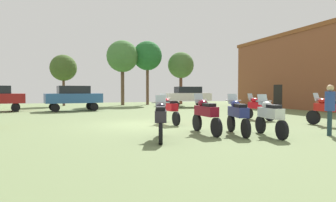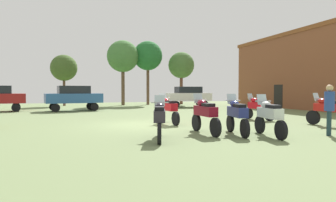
{
  "view_description": "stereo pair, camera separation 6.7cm",
  "coord_description": "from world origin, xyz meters",
  "px_view_note": "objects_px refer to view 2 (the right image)",
  "views": [
    {
      "loc": [
        -2.95,
        -13.18,
        1.64
      ],
      "look_at": [
        3.03,
        5.19,
        0.93
      ],
      "focal_mm": 30.33,
      "sensor_mm": 36.0,
      "label": 1
    },
    {
      "loc": [
        -2.89,
        -13.21,
        1.64
      ],
      "look_at": [
        3.03,
        5.19,
        0.93
      ],
      "focal_mm": 30.33,
      "sensor_mm": 36.0,
      "label": 2
    }
  ],
  "objects_px": {
    "motorcycle_1": "(168,109)",
    "motorcycle_7": "(237,115)",
    "brick_building": "(331,70)",
    "tree_2": "(64,68)",
    "tree_4": "(148,56)",
    "motorcycle_8": "(205,114)",
    "tree_1": "(181,66)",
    "motorcycle_4": "(160,118)",
    "motorcycle_6": "(269,116)",
    "motorcycle_2": "(328,110)",
    "person_1": "(329,106)",
    "tree_6": "(123,57)",
    "car_1": "(188,95)",
    "car_3": "(74,96)",
    "motorcycle_3": "(258,107)"
  },
  "relations": [
    {
      "from": "motorcycle_3",
      "to": "motorcycle_6",
      "type": "distance_m",
      "value": 5.82
    },
    {
      "from": "car_3",
      "to": "person_1",
      "type": "relative_size",
      "value": 2.48
    },
    {
      "from": "motorcycle_2",
      "to": "motorcycle_1",
      "type": "bearing_deg",
      "value": 142.96
    },
    {
      "from": "tree_2",
      "to": "motorcycle_7",
      "type": "bearing_deg",
      "value": -73.42
    },
    {
      "from": "motorcycle_4",
      "to": "motorcycle_6",
      "type": "bearing_deg",
      "value": 9.49
    },
    {
      "from": "motorcycle_8",
      "to": "tree_4",
      "type": "height_order",
      "value": "tree_4"
    },
    {
      "from": "brick_building",
      "to": "motorcycle_4",
      "type": "distance_m",
      "value": 21.12
    },
    {
      "from": "motorcycle_1",
      "to": "motorcycle_4",
      "type": "xyz_separation_m",
      "value": [
        -1.65,
        -4.22,
        -0.02
      ]
    },
    {
      "from": "motorcycle_3",
      "to": "tree_2",
      "type": "height_order",
      "value": "tree_2"
    },
    {
      "from": "brick_building",
      "to": "tree_2",
      "type": "xyz_separation_m",
      "value": [
        -22.18,
        13.19,
        0.58
      ]
    },
    {
      "from": "motorcycle_3",
      "to": "person_1",
      "type": "distance_m",
      "value": 5.55
    },
    {
      "from": "motorcycle_6",
      "to": "motorcycle_8",
      "type": "bearing_deg",
      "value": 156.53
    },
    {
      "from": "motorcycle_4",
      "to": "car_3",
      "type": "height_order",
      "value": "car_3"
    },
    {
      "from": "motorcycle_7",
      "to": "tree_4",
      "type": "distance_m",
      "value": 23.31
    },
    {
      "from": "motorcycle_7",
      "to": "tree_6",
      "type": "bearing_deg",
      "value": 103.44
    },
    {
      "from": "motorcycle_3",
      "to": "tree_4",
      "type": "distance_m",
      "value": 19.15
    },
    {
      "from": "brick_building",
      "to": "tree_4",
      "type": "distance_m",
      "value": 18.39
    },
    {
      "from": "motorcycle_6",
      "to": "motorcycle_1",
      "type": "bearing_deg",
      "value": 125.36
    },
    {
      "from": "motorcycle_6",
      "to": "person_1",
      "type": "xyz_separation_m",
      "value": [
        2.15,
        -0.52,
        0.35
      ]
    },
    {
      "from": "tree_4",
      "to": "tree_6",
      "type": "relative_size",
      "value": 1.02
    },
    {
      "from": "motorcycle_7",
      "to": "motorcycle_6",
      "type": "bearing_deg",
      "value": -26.59
    },
    {
      "from": "motorcycle_2",
      "to": "motorcycle_7",
      "type": "height_order",
      "value": "motorcycle_2"
    },
    {
      "from": "brick_building",
      "to": "motorcycle_1",
      "type": "xyz_separation_m",
      "value": [
        -16.66,
        -5.93,
        -2.71
      ]
    },
    {
      "from": "motorcycle_7",
      "to": "tree_6",
      "type": "distance_m",
      "value": 22.95
    },
    {
      "from": "tree_1",
      "to": "tree_6",
      "type": "distance_m",
      "value": 7.07
    },
    {
      "from": "motorcycle_2",
      "to": "tree_1",
      "type": "height_order",
      "value": "tree_1"
    },
    {
      "from": "motorcycle_8",
      "to": "tree_1",
      "type": "height_order",
      "value": "tree_1"
    },
    {
      "from": "motorcycle_8",
      "to": "motorcycle_6",
      "type": "bearing_deg",
      "value": -33.82
    },
    {
      "from": "car_1",
      "to": "brick_building",
      "type": "bearing_deg",
      "value": -120.7
    },
    {
      "from": "motorcycle_3",
      "to": "motorcycle_7",
      "type": "relative_size",
      "value": 0.95
    },
    {
      "from": "motorcycle_1",
      "to": "car_3",
      "type": "distance_m",
      "value": 11.71
    },
    {
      "from": "tree_1",
      "to": "tree_4",
      "type": "bearing_deg",
      "value": -179.51
    },
    {
      "from": "motorcycle_1",
      "to": "motorcycle_7",
      "type": "height_order",
      "value": "motorcycle_7"
    },
    {
      "from": "car_1",
      "to": "motorcycle_7",
      "type": "bearing_deg",
      "value": 166.03
    },
    {
      "from": "motorcycle_8",
      "to": "tree_6",
      "type": "height_order",
      "value": "tree_6"
    },
    {
      "from": "person_1",
      "to": "tree_4",
      "type": "xyz_separation_m",
      "value": [
        -0.83,
        23.91,
        4.5
      ]
    },
    {
      "from": "motorcycle_7",
      "to": "tree_6",
      "type": "height_order",
      "value": "tree_6"
    },
    {
      "from": "motorcycle_6",
      "to": "car_1",
      "type": "distance_m",
      "value": 17.83
    },
    {
      "from": "motorcycle_7",
      "to": "tree_2",
      "type": "bearing_deg",
      "value": 118.24
    },
    {
      "from": "motorcycle_1",
      "to": "motorcycle_7",
      "type": "xyz_separation_m",
      "value": [
        1.37,
        -4.01,
        -0.0
      ]
    },
    {
      "from": "motorcycle_2",
      "to": "tree_6",
      "type": "bearing_deg",
      "value": 93.34
    },
    {
      "from": "car_3",
      "to": "tree_4",
      "type": "xyz_separation_m",
      "value": [
        8.04,
        7.87,
        4.41
      ]
    },
    {
      "from": "car_1",
      "to": "person_1",
      "type": "relative_size",
      "value": 2.38
    },
    {
      "from": "motorcycle_3",
      "to": "person_1",
      "type": "height_order",
      "value": "person_1"
    },
    {
      "from": "brick_building",
      "to": "tree_6",
      "type": "bearing_deg",
      "value": 141.93
    },
    {
      "from": "brick_building",
      "to": "motorcycle_7",
      "type": "xyz_separation_m",
      "value": [
        -15.29,
        -9.94,
        -2.71
      ]
    },
    {
      "from": "person_1",
      "to": "brick_building",
      "type": "bearing_deg",
      "value": 5.63
    },
    {
      "from": "car_1",
      "to": "tree_4",
      "type": "height_order",
      "value": "tree_4"
    },
    {
      "from": "motorcycle_4",
      "to": "car_3",
      "type": "xyz_separation_m",
      "value": [
        -2.81,
        15.03,
        0.45
      ]
    },
    {
      "from": "motorcycle_7",
      "to": "tree_1",
      "type": "distance_m",
      "value": 23.91
    }
  ]
}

